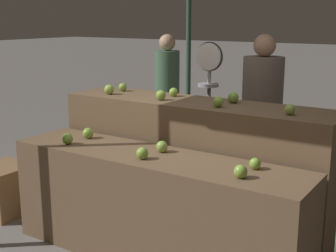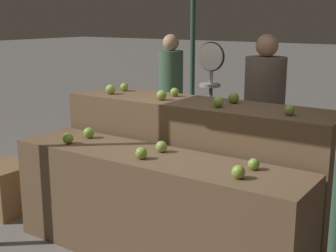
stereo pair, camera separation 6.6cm
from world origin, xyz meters
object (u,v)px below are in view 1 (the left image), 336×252
object	(u,v)px
person_customer_left	(167,86)
wooden_crate_side	(4,189)
person_vendor_at_scale	(262,107)
produce_scale	(209,87)

from	to	relation	value
person_customer_left	wooden_crate_side	distance (m)	2.51
person_vendor_at_scale	produce_scale	bearing A→B (deg)	40.20
person_customer_left	wooden_crate_side	size ratio (longest dim) A/B	3.51
person_customer_left	wooden_crate_side	xyz separation A→B (m)	(-0.24, -2.40, -0.69)
person_vendor_at_scale	wooden_crate_side	size ratio (longest dim) A/B	3.63
person_customer_left	person_vendor_at_scale	bearing A→B (deg)	129.73
person_vendor_at_scale	person_customer_left	size ratio (longest dim) A/B	1.03
produce_scale	person_customer_left	distance (m)	1.62
person_vendor_at_scale	wooden_crate_side	bearing A→B (deg)	42.74
produce_scale	wooden_crate_side	size ratio (longest dim) A/B	3.47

